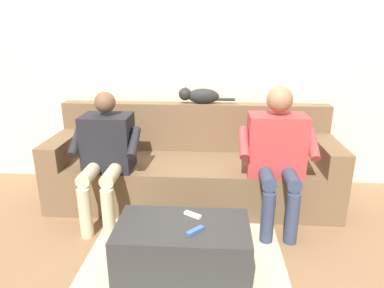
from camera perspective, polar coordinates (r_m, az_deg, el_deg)
name	(u,v)px	position (r m, az deg, el deg)	size (l,w,h in m)	color
ground_plane	(187,242)	(2.71, -0.88, -16.02)	(8.00, 8.00, 0.00)	#846042
back_wall	(196,52)	(3.45, 0.66, 15.17)	(4.97, 0.06, 2.67)	beige
couch	(193,170)	(3.20, 0.13, -4.28)	(2.56, 0.77, 0.87)	brown
coffee_table	(183,248)	(2.34, -1.55, -16.96)	(0.86, 0.47, 0.35)	#2D2D2D
person_left_seated	(277,150)	(2.79, 13.98, -0.96)	(0.61, 0.55, 1.12)	#B23838
person_right_seated	(106,150)	(2.89, -14.12, -0.95)	(0.55, 0.60, 1.07)	black
cat_on_backrest	(199,96)	(3.26, 1.17, 8.09)	(0.53, 0.12, 0.16)	black
remote_white	(193,215)	(2.33, 0.11, -11.71)	(0.13, 0.03, 0.02)	white
remote_blue	(195,231)	(2.17, 0.53, -14.25)	(0.13, 0.03, 0.02)	#3860B7
floor_rug	(184,259)	(2.53, -1.27, -18.62)	(1.39, 1.67, 0.01)	#B7AD93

